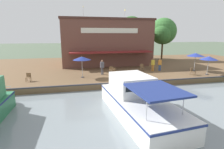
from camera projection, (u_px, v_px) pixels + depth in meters
ground_plane at (128, 89)px, 17.36m from camera, size 220.00×220.00×0.00m
quay_deck at (107, 67)px, 27.78m from camera, size 22.00×56.00×0.60m
quay_edge_fender at (128, 82)px, 17.32m from camera, size 0.20×50.40×0.10m
waterfront_restaurant at (105, 42)px, 29.30m from camera, size 10.97×13.90×9.12m
patio_umbrella_far_corner at (82, 58)px, 19.01m from camera, size 1.94×1.94×2.38m
patio_umbrella_mid_patio_left at (196, 55)px, 22.61m from camera, size 2.21×2.21×2.39m
patio_umbrella_mid_patio_right at (209, 58)px, 20.43m from camera, size 1.97×1.97×2.25m
cafe_chair_facing_river at (192, 71)px, 20.61m from camera, size 0.59×0.59×0.85m
cafe_chair_back_row_seat at (28, 77)px, 17.78m from camera, size 0.45×0.45×0.85m
cafe_chair_mid_patio at (114, 71)px, 20.47m from camera, size 0.50×0.50×0.85m
cafe_chair_far_corner_seat at (151, 66)px, 24.23m from camera, size 0.59×0.59×0.85m
cafe_chair_beside_entrance at (142, 67)px, 23.42m from camera, size 0.53×0.53×0.85m
cafe_chair_under_first_umbrella at (111, 70)px, 21.48m from camera, size 0.47×0.47×0.85m
person_near_entrance at (102, 65)px, 20.69m from camera, size 0.49×0.49×1.74m
person_at_quay_edge at (160, 63)px, 23.03m from camera, size 0.46×0.46×1.62m
person_mid_patio at (153, 63)px, 22.78m from camera, size 0.47×0.47×1.67m
motorboat_fourth_along at (133, 98)px, 12.01m from camera, size 9.35×3.76×2.44m
tree_behind_restaurant at (131, 31)px, 33.94m from camera, size 5.45×5.19×8.22m
tree_upstream_bank at (163, 32)px, 33.10m from camera, size 5.24×4.99×7.85m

